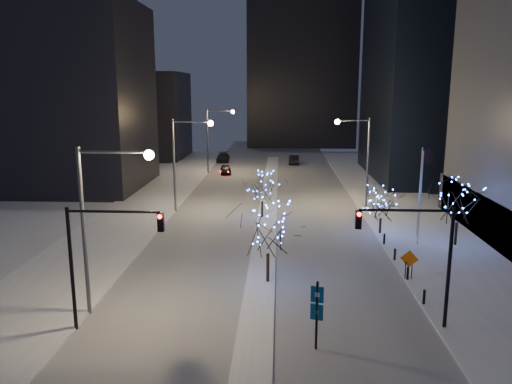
# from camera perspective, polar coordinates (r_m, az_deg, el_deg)

# --- Properties ---
(ground) EXTENTS (160.00, 160.00, 0.00)m
(ground) POSITION_cam_1_polar(r_m,az_deg,el_deg) (28.40, -0.07, -15.86)
(ground) COLOR white
(ground) RESTS_ON ground
(road) EXTENTS (20.00, 130.00, 0.02)m
(road) POSITION_cam_1_polar(r_m,az_deg,el_deg) (61.56, 1.51, -0.54)
(road) COLOR #A7ACB6
(road) RESTS_ON ground
(median) EXTENTS (2.00, 80.00, 0.15)m
(median) POSITION_cam_1_polar(r_m,az_deg,el_deg) (56.67, 1.40, -1.55)
(median) COLOR white
(median) RESTS_ON ground
(east_sidewalk) EXTENTS (10.00, 90.00, 0.15)m
(east_sidewalk) POSITION_cam_1_polar(r_m,az_deg,el_deg) (48.97, 19.00, -4.37)
(east_sidewalk) COLOR white
(east_sidewalk) RESTS_ON ground
(west_sidewalk) EXTENTS (8.00, 90.00, 0.15)m
(west_sidewalk) POSITION_cam_1_polar(r_m,az_deg,el_deg) (49.40, -15.38, -4.01)
(west_sidewalk) COLOR white
(west_sidewalk) RESTS_ON ground
(filler_west_near) EXTENTS (22.00, 18.00, 24.00)m
(filler_west_near) POSITION_cam_1_polar(r_m,az_deg,el_deg) (71.39, -21.80, 10.05)
(filler_west_near) COLOR black
(filler_west_near) RESTS_ON ground
(filler_west_far) EXTENTS (18.00, 16.00, 16.00)m
(filler_west_far) POSITION_cam_1_polar(r_m,az_deg,el_deg) (99.08, -13.39, 8.52)
(filler_west_far) COLOR black
(filler_west_far) RESTS_ON ground
(horizon_block) EXTENTS (24.00, 14.00, 42.00)m
(horizon_block) POSITION_cam_1_polar(r_m,az_deg,el_deg) (117.47, 5.23, 15.60)
(horizon_block) COLOR black
(horizon_block) RESTS_ON ground
(street_lamp_w_near) EXTENTS (4.40, 0.56, 10.00)m
(street_lamp_w_near) POSITION_cam_1_polar(r_m,az_deg,el_deg) (29.73, -17.36, -1.74)
(street_lamp_w_near) COLOR #595E66
(street_lamp_w_near) RESTS_ON ground
(street_lamp_w_mid) EXTENTS (4.40, 0.56, 10.00)m
(street_lamp_w_mid) POSITION_cam_1_polar(r_m,az_deg,el_deg) (53.52, -8.28, 4.52)
(street_lamp_w_mid) COLOR #595E66
(street_lamp_w_mid) RESTS_ON ground
(street_lamp_w_far) EXTENTS (4.40, 0.56, 10.00)m
(street_lamp_w_far) POSITION_cam_1_polar(r_m,az_deg,el_deg) (78.07, -4.81, 6.88)
(street_lamp_w_far) COLOR #595E66
(street_lamp_w_far) RESTS_ON ground
(street_lamp_east) EXTENTS (3.90, 0.56, 10.00)m
(street_lamp_east) POSITION_cam_1_polar(r_m,az_deg,el_deg) (56.23, 11.80, 4.70)
(street_lamp_east) COLOR #595E66
(street_lamp_east) RESTS_ON ground
(traffic_signal_west) EXTENTS (5.26, 0.43, 7.00)m
(traffic_signal_west) POSITION_cam_1_polar(r_m,az_deg,el_deg) (28.20, -17.57, -6.15)
(traffic_signal_west) COLOR black
(traffic_signal_west) RESTS_ON ground
(traffic_signal_east) EXTENTS (5.26, 0.43, 7.00)m
(traffic_signal_east) POSITION_cam_1_polar(r_m,az_deg,el_deg) (28.51, 18.39, -6.01)
(traffic_signal_east) COLOR black
(traffic_signal_east) RESTS_ON ground
(flagpoles) EXTENTS (1.35, 2.60, 8.00)m
(flagpoles) POSITION_cam_1_polar(r_m,az_deg,el_deg) (44.87, 18.36, 0.44)
(flagpoles) COLOR silver
(flagpoles) RESTS_ON east_sidewalk
(bollards) EXTENTS (0.16, 12.16, 0.90)m
(bollards) POSITION_cam_1_polar(r_m,az_deg,el_deg) (38.38, 16.23, -7.82)
(bollards) COLOR black
(bollards) RESTS_ON east_sidewalk
(car_near) EXTENTS (2.24, 4.32, 1.40)m
(car_near) POSITION_cam_1_polar(r_m,az_deg,el_deg) (77.83, -3.49, 2.58)
(car_near) COLOR black
(car_near) RESTS_ON ground
(car_mid) EXTENTS (1.92, 4.94, 1.60)m
(car_mid) POSITION_cam_1_polar(r_m,az_deg,el_deg) (88.18, 4.37, 3.73)
(car_mid) COLOR black
(car_mid) RESTS_ON ground
(car_far) EXTENTS (2.49, 5.55, 1.58)m
(car_far) POSITION_cam_1_polar(r_m,az_deg,el_deg) (90.79, -3.78, 3.96)
(car_far) COLOR black
(car_far) RESTS_ON ground
(holiday_tree_median_near) EXTENTS (5.43, 5.43, 5.65)m
(holiday_tree_median_near) POSITION_cam_1_polar(r_m,az_deg,el_deg) (33.66, 1.38, -4.39)
(holiday_tree_median_near) COLOR black
(holiday_tree_median_near) RESTS_ON median
(holiday_tree_median_far) EXTENTS (4.21, 4.21, 4.82)m
(holiday_tree_median_far) POSITION_cam_1_polar(r_m,az_deg,el_deg) (50.69, 0.71, 0.51)
(holiday_tree_median_far) COLOR black
(holiday_tree_median_far) RESTS_ON median
(holiday_tree_plaza_near) EXTENTS (4.98, 4.98, 5.88)m
(holiday_tree_plaza_near) POSITION_cam_1_polar(r_m,az_deg,el_deg) (44.87, 22.15, -1.04)
(holiday_tree_plaza_near) COLOR black
(holiday_tree_plaza_near) RESTS_ON east_sidewalk
(holiday_tree_plaza_far) EXTENTS (4.19, 4.19, 4.24)m
(holiday_tree_plaza_far) POSITION_cam_1_polar(r_m,az_deg,el_deg) (46.58, 14.13, -1.40)
(holiday_tree_plaza_far) COLOR black
(holiday_tree_plaza_far) RESTS_ON east_sidewalk
(wayfinding_sign) EXTENTS (0.65, 0.28, 3.71)m
(wayfinding_sign) POSITION_cam_1_polar(r_m,az_deg,el_deg) (26.07, 6.97, -13.04)
(wayfinding_sign) COLOR black
(wayfinding_sign) RESTS_ON ground
(construction_sign) EXTENTS (1.19, 0.46, 2.05)m
(construction_sign) POSITION_cam_1_polar(r_m,az_deg,el_deg) (36.51, 17.10, -7.60)
(construction_sign) COLOR black
(construction_sign) RESTS_ON east_sidewalk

